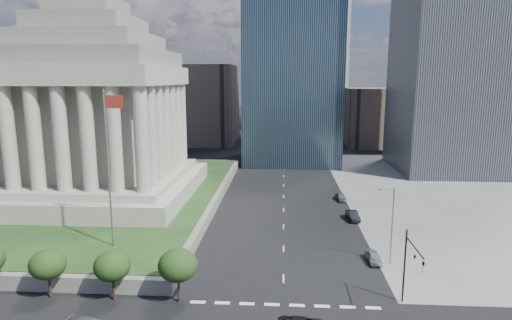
# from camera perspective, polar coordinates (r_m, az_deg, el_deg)

# --- Properties ---
(ground) EXTENTS (500.00, 500.00, 0.00)m
(ground) POSITION_cam_1_polar(r_m,az_deg,el_deg) (128.99, 3.71, 0.38)
(ground) COLOR black
(ground) RESTS_ON ground
(sidewalk_ne) EXTENTS (68.00, 90.00, 0.03)m
(sidewalk_ne) POSITION_cam_1_polar(r_m,az_deg,el_deg) (101.11, 30.84, -4.02)
(sidewalk_ne) COLOR slate
(sidewalk_ne) RESTS_ON ground
(plaza_terrace) EXTENTS (66.00, 70.00, 1.80)m
(plaza_terrace) POSITION_cam_1_polar(r_m,az_deg,el_deg) (91.71, -25.77, -4.37)
(plaza_terrace) COLOR #666257
(plaza_terrace) RESTS_ON ground
(plaza_lawn) EXTENTS (64.00, 68.00, 0.10)m
(plaza_lawn) POSITION_cam_1_polar(r_m,az_deg,el_deg) (91.48, -25.82, -3.79)
(plaza_lawn) COLOR #1C3415
(plaza_lawn) RESTS_ON plaza_terrace
(war_memorial) EXTENTS (34.00, 34.00, 39.00)m
(war_memorial) POSITION_cam_1_polar(r_m,az_deg,el_deg) (82.18, -20.85, 8.86)
(war_memorial) COLOR gray
(war_memorial) RESTS_ON plaza_lawn
(flagpole) EXTENTS (2.52, 0.24, 20.00)m
(flagpole) POSITION_cam_1_polar(r_m,az_deg,el_deg) (56.19, -19.00, -0.08)
(flagpole) COLOR slate
(flagpole) RESTS_ON plaza_lawn
(midrise_glass) EXTENTS (26.00, 26.00, 60.00)m
(midrise_glass) POSITION_cam_1_polar(r_m,az_deg,el_deg) (122.13, 4.86, 13.93)
(midrise_glass) COLOR black
(midrise_glass) RESTS_ON ground
(building_filler_ne) EXTENTS (20.00, 30.00, 20.00)m
(building_filler_ne) POSITION_cam_1_polar(r_m,az_deg,el_deg) (160.72, 15.30, 5.67)
(building_filler_ne) COLOR brown
(building_filler_ne) RESTS_ON ground
(building_filler_nw) EXTENTS (24.00, 30.00, 28.00)m
(building_filler_nw) POSITION_cam_1_polar(r_m,az_deg,el_deg) (159.96, -7.12, 7.38)
(building_filler_nw) COLOR brown
(building_filler_nw) RESTS_ON ground
(traffic_signal_ne) EXTENTS (0.30, 5.74, 8.00)m
(traffic_signal_ne) POSITION_cam_1_polar(r_m,az_deg,el_deg) (46.13, 19.89, -12.68)
(traffic_signal_ne) COLOR black
(traffic_signal_ne) RESTS_ON ground
(street_lamp_north) EXTENTS (2.13, 0.22, 10.00)m
(street_lamp_north) POSITION_cam_1_polar(r_m,az_deg,el_deg) (56.40, 17.56, -7.78)
(street_lamp_north) COLOR slate
(street_lamp_north) RESTS_ON ground
(parked_sedan_near) EXTENTS (4.05, 1.69, 1.37)m
(parked_sedan_near) POSITION_cam_1_polar(r_m,az_deg,el_deg) (58.07, 15.40, -12.37)
(parked_sedan_near) COLOR gray
(parked_sedan_near) RESTS_ON ground
(parked_sedan_mid) EXTENTS (4.67, 2.00, 1.50)m
(parked_sedan_mid) POSITION_cam_1_polar(r_m,az_deg,el_deg) (73.52, 12.78, -7.24)
(parked_sedan_mid) COLOR black
(parked_sedan_mid) RESTS_ON ground
(parked_sedan_far) EXTENTS (4.28, 2.03, 1.41)m
(parked_sedan_far) POSITION_cam_1_polar(r_m,az_deg,el_deg) (84.53, 11.26, -4.84)
(parked_sedan_far) COLOR #585B60
(parked_sedan_far) RESTS_ON ground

